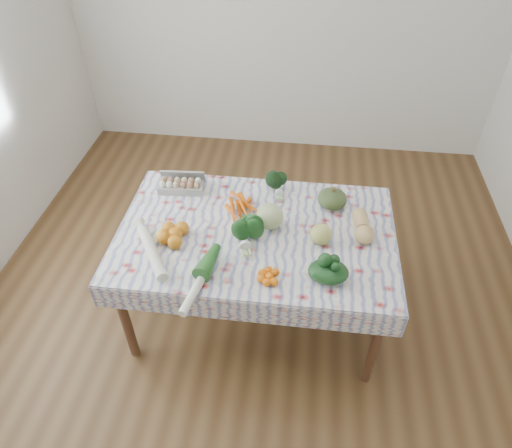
# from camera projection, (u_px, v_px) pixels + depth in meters

# --- Properties ---
(ground) EXTENTS (4.50, 4.50, 0.00)m
(ground) POSITION_uv_depth(u_px,v_px,m) (256.00, 310.00, 3.24)
(ground) COLOR #50351B
(ground) RESTS_ON ground
(wall_back) EXTENTS (4.00, 0.04, 2.80)m
(wall_back) POSITION_uv_depth(u_px,v_px,m) (287.00, 4.00, 3.97)
(wall_back) COLOR silver
(wall_back) RESTS_ON ground
(dining_table) EXTENTS (1.60, 1.00, 0.75)m
(dining_table) POSITION_uv_depth(u_px,v_px,m) (256.00, 241.00, 2.79)
(dining_table) COLOR brown
(dining_table) RESTS_ON ground
(tablecloth) EXTENTS (1.66, 1.06, 0.01)m
(tablecloth) POSITION_uv_depth(u_px,v_px,m) (256.00, 232.00, 2.74)
(tablecloth) COLOR white
(tablecloth) RESTS_ON dining_table
(egg_carton) EXTENTS (0.30, 0.14, 0.08)m
(egg_carton) POSITION_uv_depth(u_px,v_px,m) (181.00, 186.00, 3.00)
(egg_carton) COLOR #999995
(egg_carton) RESTS_ON tablecloth
(carrot_bunch) EXTENTS (0.30, 0.28, 0.05)m
(carrot_bunch) POSITION_uv_depth(u_px,v_px,m) (243.00, 208.00, 2.86)
(carrot_bunch) COLOR #E9600B
(carrot_bunch) RESTS_ON tablecloth
(kale_bunch) EXTENTS (0.17, 0.15, 0.13)m
(kale_bunch) POSITION_uv_depth(u_px,v_px,m) (278.00, 185.00, 2.97)
(kale_bunch) COLOR #153215
(kale_bunch) RESTS_ON tablecloth
(kabocha_squash) EXTENTS (0.24, 0.24, 0.12)m
(kabocha_squash) POSITION_uv_depth(u_px,v_px,m) (332.00, 199.00, 2.87)
(kabocha_squash) COLOR #3D5027
(kabocha_squash) RESTS_ON tablecloth
(cabbage) EXTENTS (0.20, 0.20, 0.16)m
(cabbage) POSITION_uv_depth(u_px,v_px,m) (270.00, 216.00, 2.71)
(cabbage) COLOR #B3C381
(cabbage) RESTS_ON tablecloth
(butternut_squash) EXTENTS (0.14, 0.26, 0.12)m
(butternut_squash) POSITION_uv_depth(u_px,v_px,m) (363.00, 226.00, 2.68)
(butternut_squash) COLOR tan
(butternut_squash) RESTS_ON tablecloth
(orange_cluster) EXTENTS (0.29, 0.29, 0.09)m
(orange_cluster) POSITION_uv_depth(u_px,v_px,m) (175.00, 234.00, 2.65)
(orange_cluster) COLOR orange
(orange_cluster) RESTS_ON tablecloth
(broccoli) EXTENTS (0.19, 0.19, 0.12)m
(broccoli) POSITION_uv_depth(u_px,v_px,m) (244.00, 237.00, 2.61)
(broccoli) COLOR #194919
(broccoli) RESTS_ON tablecloth
(mandarin_cluster) EXTENTS (0.16, 0.16, 0.05)m
(mandarin_cluster) POSITION_uv_depth(u_px,v_px,m) (269.00, 276.00, 2.44)
(mandarin_cluster) COLOR orange
(mandarin_cluster) RESTS_ON tablecloth
(grapefruit) EXTENTS (0.16, 0.16, 0.13)m
(grapefruit) POSITION_uv_depth(u_px,v_px,m) (321.00, 234.00, 2.62)
(grapefruit) COLOR #C6CA62
(grapefruit) RESTS_ON tablecloth
(spinach_bag) EXTENTS (0.25, 0.22, 0.10)m
(spinach_bag) POSITION_uv_depth(u_px,v_px,m) (328.00, 272.00, 2.43)
(spinach_bag) COLOR black
(spinach_bag) RESTS_ON tablecloth
(daikon) EXTENTS (0.29, 0.41, 0.06)m
(daikon) POSITION_uv_depth(u_px,v_px,m) (152.00, 252.00, 2.56)
(daikon) COLOR silver
(daikon) RESTS_ON tablecloth
(leek) EXTENTS (0.14, 0.46, 0.05)m
(leek) POSITION_uv_depth(u_px,v_px,m) (200.00, 280.00, 2.41)
(leek) COLOR white
(leek) RESTS_ON tablecloth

